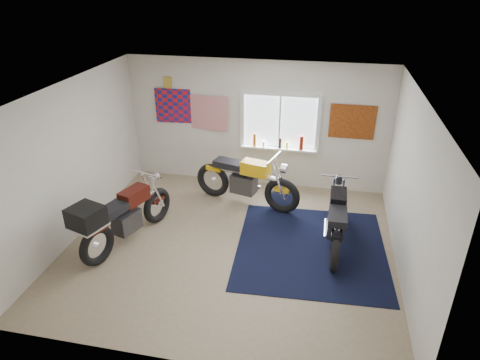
% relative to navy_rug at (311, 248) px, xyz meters
% --- Properties ---
extents(ground, '(5.50, 5.50, 0.00)m').
position_rel_navy_rug_xyz_m(ground, '(-1.37, -0.19, -0.01)').
color(ground, '#9E896B').
rests_on(ground, ground).
extents(room_shell, '(5.50, 5.50, 5.50)m').
position_rel_navy_rug_xyz_m(room_shell, '(-1.37, -0.19, 1.63)').
color(room_shell, white).
rests_on(room_shell, ground).
extents(navy_rug, '(2.63, 2.73, 0.01)m').
position_rel_navy_rug_xyz_m(navy_rug, '(0.00, 0.00, 0.00)').
color(navy_rug, black).
rests_on(navy_rug, ground).
extents(window_assembly, '(1.66, 0.17, 1.26)m').
position_rel_navy_rug_xyz_m(window_assembly, '(-0.87, 2.28, 1.36)').
color(window_assembly, white).
rests_on(window_assembly, room_shell).
extents(oil_bottles, '(1.07, 0.09, 0.30)m').
position_rel_navy_rug_xyz_m(oil_bottles, '(-0.80, 2.21, 1.02)').
color(oil_bottles, '#914D15').
rests_on(oil_bottles, window_assembly).
extents(flag_display, '(1.60, 0.10, 1.17)m').
position_rel_navy_rug_xyz_m(flag_display, '(-3.27, 2.29, 2.14)').
color(flag_display, red).
rests_on(flag_display, room_shell).
extents(triumph_poster, '(0.90, 0.03, 0.70)m').
position_rel_navy_rug_xyz_m(triumph_poster, '(0.58, 2.29, 1.54)').
color(triumph_poster, '#A54C14').
rests_on(triumph_poster, room_shell).
extents(yellow_triumph, '(2.22, 0.82, 1.14)m').
position_rel_navy_rug_xyz_m(yellow_triumph, '(-1.39, 1.32, 0.49)').
color(yellow_triumph, black).
rests_on(yellow_triumph, ground).
extents(black_chrome_bike, '(0.63, 2.08, 1.07)m').
position_rel_navy_rug_xyz_m(black_chrome_bike, '(0.38, 0.24, 0.46)').
color(black_chrome_bike, black).
rests_on(black_chrome_bike, navy_rug).
extents(maroon_tourer, '(1.05, 2.14, 1.10)m').
position_rel_navy_rug_xyz_m(maroon_tourer, '(-3.17, -0.56, 0.57)').
color(maroon_tourer, black).
rests_on(maroon_tourer, ground).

